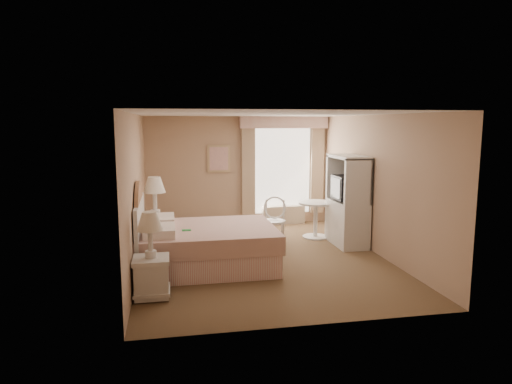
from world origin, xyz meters
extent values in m
cube|color=brown|center=(0.00, 0.00, 0.00)|extent=(4.20, 5.50, 0.01)
cube|color=silver|center=(0.00, 0.00, 2.50)|extent=(4.20, 5.50, 0.01)
cube|color=tan|center=(0.00, 2.75, 1.25)|extent=(4.20, 0.01, 2.50)
cube|color=tan|center=(0.00, -2.75, 1.25)|extent=(4.20, 0.01, 2.50)
cube|color=tan|center=(-2.10, 0.00, 1.25)|extent=(0.01, 5.50, 2.50)
cube|color=tan|center=(2.10, 0.00, 1.25)|extent=(0.01, 5.50, 2.50)
cube|color=white|center=(1.05, 2.72, 1.25)|extent=(1.30, 0.02, 2.00)
cube|color=tan|center=(0.22, 2.67, 1.25)|extent=(0.30, 0.08, 2.05)
cube|color=tan|center=(1.88, 2.67, 1.25)|extent=(0.30, 0.08, 2.05)
cube|color=tan|center=(1.05, 2.63, 2.37)|extent=(2.05, 0.20, 0.28)
cube|color=beige|center=(1.05, 2.63, 0.21)|extent=(1.00, 0.22, 0.42)
cube|color=tan|center=(-0.45, 2.72, 1.55)|extent=(0.52, 0.03, 0.62)
cube|color=beige|center=(-0.45, 2.70, 1.55)|extent=(0.42, 0.02, 0.52)
cube|color=tan|center=(-1.00, -0.31, 0.19)|extent=(2.18, 1.66, 0.37)
cube|color=#D0AA9C|center=(-1.00, -0.31, 0.52)|extent=(2.25, 1.73, 0.29)
cube|color=white|center=(-1.74, -0.70, 0.73)|extent=(0.47, 0.64, 0.15)
cube|color=white|center=(-1.74, 0.09, 0.73)|extent=(0.47, 0.64, 0.15)
cube|color=#268C3A|center=(-1.32, -0.46, 0.67)|extent=(0.14, 0.10, 0.01)
cube|color=silver|center=(-2.05, -0.31, 0.57)|extent=(0.06, 1.77, 1.14)
cylinder|color=#A47957|center=(-2.05, -0.31, 0.68)|extent=(0.05, 1.56, 1.56)
cube|color=silver|center=(-1.84, -1.51, 0.26)|extent=(0.44, 0.44, 0.48)
cube|color=silver|center=(-1.84, -1.51, 0.53)|extent=(0.48, 0.48, 0.06)
cube|color=silver|center=(-1.84, -1.51, 0.10)|extent=(0.48, 0.48, 0.05)
cylinder|color=silver|center=(-1.84, -1.51, 0.61)|extent=(0.15, 0.15, 0.10)
cylinder|color=silver|center=(-1.84, -1.51, 0.80)|extent=(0.07, 0.07, 0.39)
cone|color=white|center=(-1.84, -1.51, 1.06)|extent=(0.35, 0.35, 0.25)
cube|color=silver|center=(-1.84, 0.90, 0.30)|extent=(0.51, 0.51, 0.56)
cube|color=silver|center=(-1.84, 0.90, 0.61)|extent=(0.56, 0.56, 0.07)
cube|color=silver|center=(-1.84, 0.90, 0.11)|extent=(0.56, 0.56, 0.06)
cylinder|color=silver|center=(-1.84, 0.90, 0.70)|extent=(0.18, 0.18, 0.11)
cylinder|color=silver|center=(-1.84, 0.90, 0.93)|extent=(0.08, 0.08, 0.45)
cone|color=white|center=(-1.84, 0.90, 1.23)|extent=(0.40, 0.40, 0.29)
cylinder|color=silver|center=(1.38, 1.21, 0.02)|extent=(0.52, 0.52, 0.03)
cylinder|color=silver|center=(1.38, 1.21, 0.37)|extent=(0.08, 0.08, 0.71)
cylinder|color=silver|center=(1.38, 1.21, 0.73)|extent=(0.71, 0.71, 0.04)
cylinder|color=silver|center=(0.18, 0.70, 0.23)|extent=(0.03, 0.03, 0.46)
cylinder|color=silver|center=(0.50, 0.58, 0.23)|extent=(0.03, 0.03, 0.46)
cylinder|color=silver|center=(0.29, 1.03, 0.23)|extent=(0.03, 0.03, 0.46)
cylinder|color=silver|center=(0.62, 0.91, 0.23)|extent=(0.03, 0.03, 0.46)
cylinder|color=silver|center=(0.40, 0.80, 0.47)|extent=(0.57, 0.57, 0.04)
torus|color=silver|center=(0.45, 0.94, 0.71)|extent=(0.45, 0.25, 0.44)
cylinder|color=silver|center=(0.29, 1.03, 0.66)|extent=(0.03, 0.03, 0.41)
cylinder|color=silver|center=(0.62, 0.91, 0.66)|extent=(0.03, 0.03, 0.41)
cube|color=silver|center=(1.81, 0.59, 0.43)|extent=(0.52, 1.05, 0.86)
cube|color=silver|center=(1.81, 0.10, 1.29)|extent=(0.52, 0.08, 0.86)
cube|color=silver|center=(1.81, 1.07, 1.29)|extent=(0.52, 0.08, 0.86)
cube|color=silver|center=(1.81, 0.59, 1.72)|extent=(0.52, 1.05, 0.06)
cube|color=silver|center=(2.05, 0.59, 1.29)|extent=(0.04, 1.05, 0.86)
cube|color=black|center=(1.79, 0.59, 1.12)|extent=(0.46, 0.57, 0.46)
cube|color=black|center=(1.56, 0.59, 1.12)|extent=(0.02, 0.48, 0.38)
camera|label=1|loc=(-1.57, -7.60, 2.36)|focal=32.00mm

